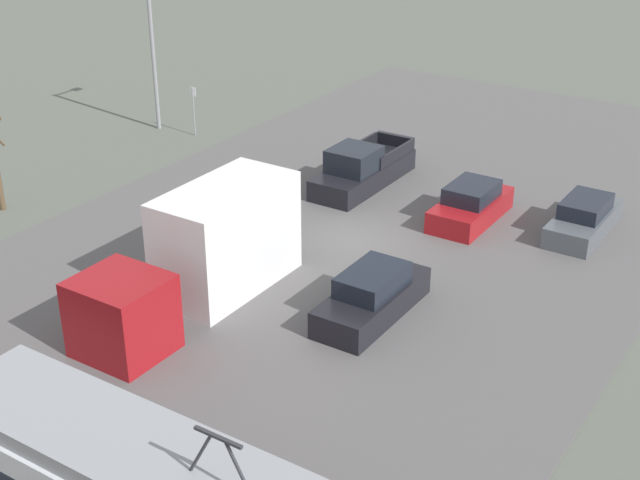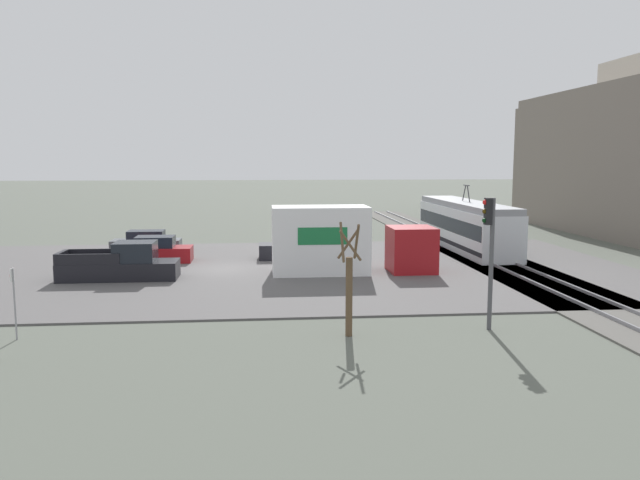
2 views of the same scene
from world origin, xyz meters
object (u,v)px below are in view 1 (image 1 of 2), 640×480
(sedan_car_0, at_px, (471,205))
(street_lamp_near_crossing, at_px, (156,46))
(box_truck, at_px, (204,255))
(sedan_car_1, at_px, (584,219))
(pickup_truck, at_px, (362,170))
(sedan_car_2, at_px, (372,297))
(no_parking_sign, at_px, (194,107))

(sedan_car_0, height_order, street_lamp_near_crossing, street_lamp_near_crossing)
(box_truck, distance_m, sedan_car_1, 14.83)
(sedan_car_0, xyz_separation_m, sedan_car_1, (-4.12, -1.26, -0.04))
(box_truck, distance_m, pickup_truck, 11.47)
(sedan_car_2, relative_size, no_parking_sign, 1.90)
(box_truck, xyz_separation_m, sedan_car_2, (-5.11, -2.12, -1.00))
(sedan_car_1, height_order, sedan_car_2, sedan_car_2)
(sedan_car_2, distance_m, street_lamp_near_crossing, 21.72)
(sedan_car_1, distance_m, street_lamp_near_crossing, 22.61)
(pickup_truck, distance_m, no_parking_sign, 10.57)
(sedan_car_1, bearing_deg, pickup_truck, 2.80)
(pickup_truck, bearing_deg, sedan_car_0, 171.73)
(sedan_car_1, bearing_deg, no_parking_sign, -2.36)
(sedan_car_0, relative_size, street_lamp_near_crossing, 0.60)
(no_parking_sign, bearing_deg, sedan_car_1, 177.64)
(no_parking_sign, bearing_deg, sedan_car_2, 147.06)
(box_truck, relative_size, pickup_truck, 1.48)
(box_truck, height_order, sedan_car_0, box_truck)
(street_lamp_near_crossing, bearing_deg, sedan_car_2, 150.22)
(sedan_car_2, bearing_deg, street_lamp_near_crossing, 150.22)
(no_parking_sign, bearing_deg, street_lamp_near_crossing, -1.74)
(street_lamp_near_crossing, bearing_deg, sedan_car_0, 173.25)
(box_truck, distance_m, sedan_car_0, 11.65)
(sedan_car_0, height_order, sedan_car_2, sedan_car_2)
(pickup_truck, height_order, no_parking_sign, no_parking_sign)
(box_truck, xyz_separation_m, sedan_car_1, (-8.81, -11.88, -1.07))
(sedan_car_2, height_order, street_lamp_near_crossing, street_lamp_near_crossing)
(sedan_car_1, distance_m, sedan_car_2, 10.43)
(sedan_car_0, relative_size, no_parking_sign, 1.73)
(box_truck, height_order, street_lamp_near_crossing, street_lamp_near_crossing)
(sedan_car_0, height_order, no_parking_sign, no_parking_sign)
(box_truck, bearing_deg, sedan_car_1, -126.56)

